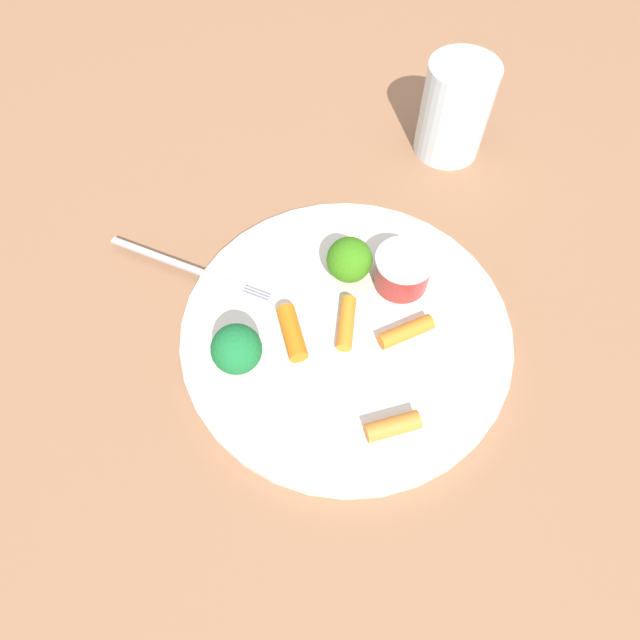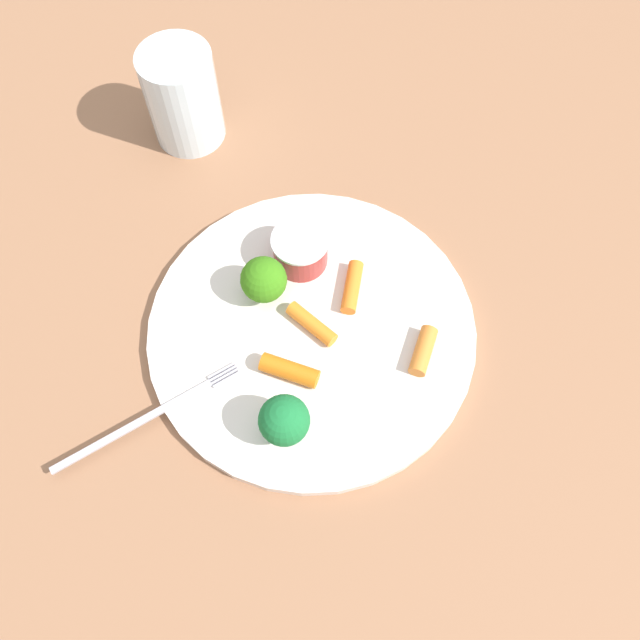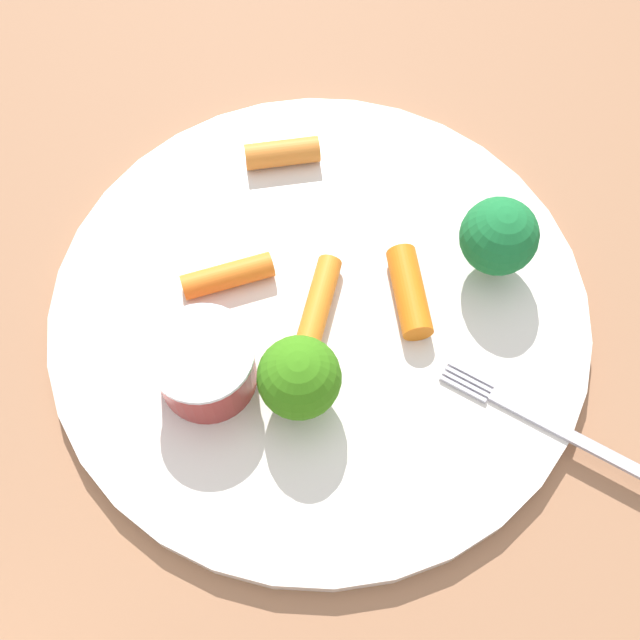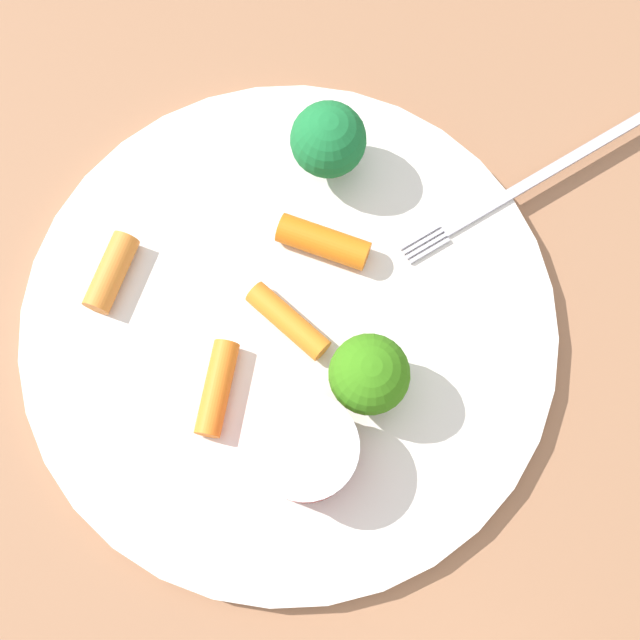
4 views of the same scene
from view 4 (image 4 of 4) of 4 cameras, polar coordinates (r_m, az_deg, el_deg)
The scene contains 10 objects.
ground_plane at distance 0.50m, azimuth -1.78°, elevation -0.61°, with size 2.40×2.40×0.00m, color #966647.
plate at distance 0.49m, azimuth -1.80°, elevation -0.43°, with size 0.32×0.32×0.01m, color silver.
sauce_cup at distance 0.45m, azimuth -0.72°, elevation -8.87°, with size 0.06×0.06×0.04m.
broccoli_floret_0 at distance 0.45m, azimuth 3.75°, elevation -3.68°, with size 0.04×0.04×0.05m.
broccoli_floret_1 at distance 0.50m, azimuth 0.91°, elevation 12.22°, with size 0.04×0.04×0.05m.
carrot_stick_0 at distance 0.49m, azimuth 0.56°, elevation 5.40°, with size 0.02×0.02×0.05m, color orange.
carrot_stick_1 at distance 0.47m, azimuth -6.69°, elevation -4.61°, with size 0.01×0.01×0.05m, color orange.
carrot_stick_2 at distance 0.48m, azimuth -1.91°, elevation -0.17°, with size 0.01×0.01×0.05m, color orange.
carrot_stick_3 at distance 0.50m, azimuth -13.75°, elevation 3.21°, with size 0.02×0.02×0.05m, color orange.
fork at distance 0.53m, azimuth 14.21°, elevation 8.98°, with size 0.17×0.08×0.00m.
Camera 4 is at (-0.00, -0.13, 0.48)m, focal length 46.88 mm.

